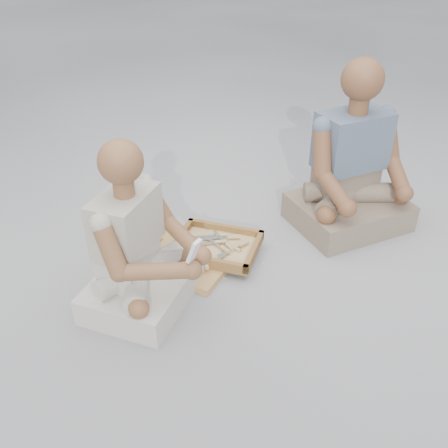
% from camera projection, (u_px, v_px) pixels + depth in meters
% --- Properties ---
extents(ground, '(60.00, 60.00, 0.00)m').
position_uv_depth(ground, '(225.00, 282.00, 2.63)').
color(ground, '#A5A6AA').
rests_on(ground, ground).
extents(carved_panel, '(0.67, 0.53, 0.04)m').
position_uv_depth(carved_panel, '(178.00, 258.00, 2.78)').
color(carved_panel, olive).
rests_on(carved_panel, ground).
extents(tool_tray, '(0.50, 0.41, 0.06)m').
position_uv_depth(tool_tray, '(216.00, 247.00, 2.81)').
color(tool_tray, brown).
rests_on(tool_tray, carved_panel).
extents(chisel_0, '(0.21, 0.10, 0.02)m').
position_uv_depth(chisel_0, '(216.00, 242.00, 2.82)').
color(chisel_0, silver).
rests_on(chisel_0, tool_tray).
extents(chisel_1, '(0.22, 0.08, 0.02)m').
position_uv_depth(chisel_1, '(230.00, 237.00, 2.86)').
color(chisel_1, silver).
rests_on(chisel_1, tool_tray).
extents(chisel_2, '(0.10, 0.21, 0.02)m').
position_uv_depth(chisel_2, '(205.00, 262.00, 2.67)').
color(chisel_2, silver).
rests_on(chisel_2, tool_tray).
extents(chisel_3, '(0.15, 0.18, 0.02)m').
position_uv_depth(chisel_3, '(240.00, 245.00, 2.79)').
color(chisel_3, silver).
rests_on(chisel_3, tool_tray).
extents(chisel_4, '(0.12, 0.20, 0.02)m').
position_uv_depth(chisel_4, '(235.00, 247.00, 2.77)').
color(chisel_4, silver).
rests_on(chisel_4, tool_tray).
extents(chisel_5, '(0.22, 0.08, 0.02)m').
position_uv_depth(chisel_5, '(218.00, 235.00, 2.89)').
color(chisel_5, silver).
rests_on(chisel_5, tool_tray).
extents(chisel_6, '(0.19, 0.15, 0.02)m').
position_uv_depth(chisel_6, '(223.00, 248.00, 2.77)').
color(chisel_6, silver).
rests_on(chisel_6, tool_tray).
extents(chisel_7, '(0.15, 0.18, 0.02)m').
position_uv_depth(chisel_7, '(228.00, 246.00, 2.80)').
color(chisel_7, silver).
rests_on(chisel_7, tool_tray).
extents(chisel_8, '(0.20, 0.12, 0.02)m').
position_uv_depth(chisel_8, '(232.00, 247.00, 2.79)').
color(chisel_8, silver).
rests_on(chisel_8, tool_tray).
extents(chisel_9, '(0.22, 0.08, 0.02)m').
position_uv_depth(chisel_9, '(231.00, 236.00, 2.89)').
color(chisel_9, silver).
rests_on(chisel_9, tool_tray).
extents(chisel_10, '(0.16, 0.18, 0.02)m').
position_uv_depth(chisel_10, '(228.00, 245.00, 2.80)').
color(chisel_10, silver).
rests_on(chisel_10, tool_tray).
extents(wood_chip_0, '(0.02, 0.02, 0.00)m').
position_uv_depth(wood_chip_0, '(180.00, 285.00, 2.62)').
color(wood_chip_0, '#DCC681').
rests_on(wood_chip_0, ground).
extents(wood_chip_1, '(0.02, 0.02, 0.00)m').
position_uv_depth(wood_chip_1, '(199.00, 252.00, 2.86)').
color(wood_chip_1, '#DCC681').
rests_on(wood_chip_1, ground).
extents(wood_chip_2, '(0.02, 0.02, 0.00)m').
position_uv_depth(wood_chip_2, '(273.00, 239.00, 2.97)').
color(wood_chip_2, '#DCC681').
rests_on(wood_chip_2, ground).
extents(wood_chip_3, '(0.02, 0.02, 0.00)m').
position_uv_depth(wood_chip_3, '(224.00, 278.00, 2.66)').
color(wood_chip_3, '#DCC681').
rests_on(wood_chip_3, ground).
extents(wood_chip_4, '(0.02, 0.02, 0.00)m').
position_uv_depth(wood_chip_4, '(206.00, 263.00, 2.78)').
color(wood_chip_4, '#DCC681').
rests_on(wood_chip_4, ground).
extents(wood_chip_5, '(0.02, 0.02, 0.00)m').
position_uv_depth(wood_chip_5, '(188.00, 286.00, 2.61)').
color(wood_chip_5, '#DCC681').
rests_on(wood_chip_5, ground).
extents(wood_chip_6, '(0.02, 0.02, 0.00)m').
position_uv_depth(wood_chip_6, '(184.00, 265.00, 2.76)').
color(wood_chip_6, '#DCC681').
rests_on(wood_chip_6, ground).
extents(wood_chip_7, '(0.02, 0.02, 0.00)m').
position_uv_depth(wood_chip_7, '(214.00, 269.00, 2.73)').
color(wood_chip_7, '#DCC681').
rests_on(wood_chip_7, ground).
extents(wood_chip_8, '(0.02, 0.02, 0.00)m').
position_uv_depth(wood_chip_8, '(195.00, 223.00, 3.13)').
color(wood_chip_8, '#DCC681').
rests_on(wood_chip_8, ground).
extents(wood_chip_9, '(0.02, 0.02, 0.00)m').
position_uv_depth(wood_chip_9, '(195.00, 219.00, 3.17)').
color(wood_chip_9, '#DCC681').
rests_on(wood_chip_9, ground).
extents(wood_chip_10, '(0.02, 0.02, 0.00)m').
position_uv_depth(wood_chip_10, '(260.00, 247.00, 2.90)').
color(wood_chip_10, '#DCC681').
rests_on(wood_chip_10, ground).
extents(wood_chip_11, '(0.02, 0.02, 0.00)m').
position_uv_depth(wood_chip_11, '(248.00, 248.00, 2.90)').
color(wood_chip_11, '#DCC681').
rests_on(wood_chip_11, ground).
extents(wood_chip_12, '(0.02, 0.02, 0.00)m').
position_uv_depth(wood_chip_12, '(263.00, 263.00, 2.78)').
color(wood_chip_12, '#DCC681').
rests_on(wood_chip_12, ground).
extents(craftsman, '(0.61, 0.61, 0.86)m').
position_uv_depth(craftsman, '(138.00, 253.00, 2.36)').
color(craftsman, beige).
rests_on(craftsman, ground).
extents(companion, '(0.83, 0.80, 1.01)m').
position_uv_depth(companion, '(352.00, 174.00, 2.96)').
color(companion, '#7E6B5A').
rests_on(companion, ground).
extents(mobile_phone, '(0.07, 0.07, 0.12)m').
position_uv_depth(mobile_phone, '(194.00, 251.00, 2.15)').
color(mobile_phone, white).
rests_on(mobile_phone, craftsman).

